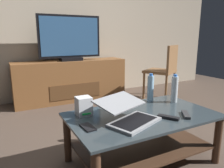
{
  "coord_description": "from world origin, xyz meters",
  "views": [
    {
      "loc": [
        -0.94,
        -1.38,
        1.02
      ],
      "look_at": [
        0.01,
        0.44,
        0.57
      ],
      "focal_mm": 34.39,
      "sensor_mm": 36.0,
      "label": 1
    }
  ],
  "objects_px": {
    "coffee_table": "(142,129)",
    "laptop": "(128,114)",
    "cell_phone": "(88,127)",
    "soundbar_remote": "(186,115)",
    "television": "(70,39)",
    "dining_chair": "(164,69)",
    "water_bottle_far": "(150,88)",
    "water_bottle_near": "(174,89)",
    "router_box": "(84,106)",
    "media_cabinet": "(72,81)",
    "tv_remote": "(168,117)"
  },
  "relations": [
    {
      "from": "tv_remote",
      "to": "laptop",
      "type": "bearing_deg",
      "value": 129.52
    },
    {
      "from": "media_cabinet",
      "to": "soundbar_remote",
      "type": "relative_size",
      "value": 11.02
    },
    {
      "from": "water_bottle_far",
      "to": "tv_remote",
      "type": "xyz_separation_m",
      "value": [
        -0.15,
        -0.42,
        -0.12
      ]
    },
    {
      "from": "television",
      "to": "water_bottle_far",
      "type": "bearing_deg",
      "value": -81.97
    },
    {
      "from": "television",
      "to": "soundbar_remote",
      "type": "height_order",
      "value": "television"
    },
    {
      "from": "television",
      "to": "dining_chair",
      "type": "distance_m",
      "value": 1.58
    },
    {
      "from": "media_cabinet",
      "to": "television",
      "type": "height_order",
      "value": "television"
    },
    {
      "from": "router_box",
      "to": "tv_remote",
      "type": "distance_m",
      "value": 0.66
    },
    {
      "from": "media_cabinet",
      "to": "laptop",
      "type": "distance_m",
      "value": 2.08
    },
    {
      "from": "media_cabinet",
      "to": "laptop",
      "type": "xyz_separation_m",
      "value": [
        -0.21,
        -2.07,
        0.15
      ]
    },
    {
      "from": "soundbar_remote",
      "to": "coffee_table",
      "type": "bearing_deg",
      "value": -177.33
    },
    {
      "from": "water_bottle_far",
      "to": "soundbar_remote",
      "type": "xyz_separation_m",
      "value": [
        0.01,
        -0.45,
        -0.12
      ]
    },
    {
      "from": "water_bottle_far",
      "to": "television",
      "type": "bearing_deg",
      "value": 98.03
    },
    {
      "from": "cell_phone",
      "to": "laptop",
      "type": "bearing_deg",
      "value": -8.67
    },
    {
      "from": "cell_phone",
      "to": "water_bottle_near",
      "type": "bearing_deg",
      "value": 6.6
    },
    {
      "from": "dining_chair",
      "to": "water_bottle_far",
      "type": "bearing_deg",
      "value": -135.82
    },
    {
      "from": "cell_phone",
      "to": "soundbar_remote",
      "type": "bearing_deg",
      "value": -14.51
    },
    {
      "from": "coffee_table",
      "to": "laptop",
      "type": "bearing_deg",
      "value": -159.17
    },
    {
      "from": "water_bottle_near",
      "to": "cell_phone",
      "type": "distance_m",
      "value": 0.95
    },
    {
      "from": "dining_chair",
      "to": "tv_remote",
      "type": "bearing_deg",
      "value": -130.13
    },
    {
      "from": "television",
      "to": "laptop",
      "type": "xyz_separation_m",
      "value": [
        -0.21,
        -2.04,
        -0.51
      ]
    },
    {
      "from": "coffee_table",
      "to": "media_cabinet",
      "type": "relative_size",
      "value": 0.66
    },
    {
      "from": "coffee_table",
      "to": "laptop",
      "type": "height_order",
      "value": "laptop"
    },
    {
      "from": "soundbar_remote",
      "to": "router_box",
      "type": "bearing_deg",
      "value": -172.84
    },
    {
      "from": "dining_chair",
      "to": "tv_remote",
      "type": "distance_m",
      "value": 1.99
    },
    {
      "from": "cell_phone",
      "to": "soundbar_remote",
      "type": "relative_size",
      "value": 0.88
    },
    {
      "from": "dining_chair",
      "to": "soundbar_remote",
      "type": "distance_m",
      "value": 1.91
    },
    {
      "from": "router_box",
      "to": "cell_phone",
      "type": "height_order",
      "value": "router_box"
    },
    {
      "from": "water_bottle_near",
      "to": "water_bottle_far",
      "type": "relative_size",
      "value": 1.0
    },
    {
      "from": "cell_phone",
      "to": "soundbar_remote",
      "type": "xyz_separation_m",
      "value": [
        0.76,
        -0.14,
        0.01
      ]
    },
    {
      "from": "television",
      "to": "soundbar_remote",
      "type": "bearing_deg",
      "value": -83.45
    },
    {
      "from": "television",
      "to": "soundbar_remote",
      "type": "xyz_separation_m",
      "value": [
        0.25,
        -2.16,
        -0.56
      ]
    },
    {
      "from": "laptop",
      "to": "cell_phone",
      "type": "xyz_separation_m",
      "value": [
        -0.3,
        0.03,
        -0.05
      ]
    },
    {
      "from": "television",
      "to": "water_bottle_near",
      "type": "distance_m",
      "value": 1.94
    },
    {
      "from": "coffee_table",
      "to": "cell_phone",
      "type": "distance_m",
      "value": 0.5
    },
    {
      "from": "coffee_table",
      "to": "cell_phone",
      "type": "bearing_deg",
      "value": -175.09
    },
    {
      "from": "router_box",
      "to": "soundbar_remote",
      "type": "distance_m",
      "value": 0.8
    },
    {
      "from": "television",
      "to": "cell_phone",
      "type": "relative_size",
      "value": 6.93
    },
    {
      "from": "coffee_table",
      "to": "dining_chair",
      "type": "height_order",
      "value": "dining_chair"
    },
    {
      "from": "coffee_table",
      "to": "router_box",
      "type": "relative_size",
      "value": 8.01
    },
    {
      "from": "water_bottle_near",
      "to": "router_box",
      "type": "bearing_deg",
      "value": 174.96
    },
    {
      "from": "media_cabinet",
      "to": "dining_chair",
      "type": "height_order",
      "value": "dining_chair"
    },
    {
      "from": "laptop",
      "to": "tv_remote",
      "type": "xyz_separation_m",
      "value": [
        0.3,
        -0.1,
        -0.05
      ]
    },
    {
      "from": "dining_chair",
      "to": "cell_phone",
      "type": "distance_m",
      "value": 2.35
    },
    {
      "from": "coffee_table",
      "to": "television",
      "type": "relative_size",
      "value": 1.21
    },
    {
      "from": "laptop",
      "to": "dining_chair",
      "type": "bearing_deg",
      "value": 42.08
    },
    {
      "from": "media_cabinet",
      "to": "water_bottle_far",
      "type": "xyz_separation_m",
      "value": [
        0.24,
        -1.74,
        0.22
      ]
    },
    {
      "from": "coffee_table",
      "to": "tv_remote",
      "type": "relative_size",
      "value": 7.32
    },
    {
      "from": "router_box",
      "to": "media_cabinet",
      "type": "bearing_deg",
      "value": 75.95
    },
    {
      "from": "laptop",
      "to": "coffee_table",
      "type": "bearing_deg",
      "value": 20.83
    }
  ]
}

